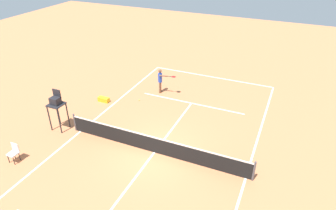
# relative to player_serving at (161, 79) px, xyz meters

# --- Properties ---
(ground_plane) EXTENTS (60.00, 60.00, 0.00)m
(ground_plane) POSITION_rel_player_serving_xyz_m (-2.50, 6.17, -1.05)
(ground_plane) COLOR #D37A4C
(court_lines) EXTENTS (9.41, 20.44, 0.01)m
(court_lines) POSITION_rel_player_serving_xyz_m (-2.50, 6.17, -1.04)
(court_lines) COLOR white
(court_lines) RESTS_ON ground
(tennis_net) EXTENTS (10.01, 0.10, 1.07)m
(tennis_net) POSITION_rel_player_serving_xyz_m (-2.50, 6.17, -0.55)
(tennis_net) COLOR #4C4C51
(tennis_net) RESTS_ON ground
(player_serving) EXTENTS (1.33, 0.45, 1.75)m
(player_serving) POSITION_rel_player_serving_xyz_m (0.00, 0.00, 0.00)
(player_serving) COLOR brown
(player_serving) RESTS_ON ground
(tennis_ball) EXTENTS (0.07, 0.07, 0.07)m
(tennis_ball) POSITION_rel_player_serving_xyz_m (0.84, 1.65, -1.01)
(tennis_ball) COLOR #CCE033
(tennis_ball) RESTS_ON ground
(umpire_chair) EXTENTS (0.80, 0.80, 2.41)m
(umpire_chair) POSITION_rel_player_serving_xyz_m (3.38, 6.35, 0.56)
(umpire_chair) COLOR #232328
(umpire_chair) RESTS_ON ground
(courtside_chair_near) EXTENTS (0.44, 0.46, 0.95)m
(courtside_chair_near) POSITION_rel_player_serving_xyz_m (3.47, 9.49, -0.51)
(courtside_chair_near) COLOR #262626
(courtside_chair_near) RESTS_ON ground
(equipment_bag) EXTENTS (0.76, 0.32, 0.30)m
(equipment_bag) POSITION_rel_player_serving_xyz_m (2.93, 2.72, -0.90)
(equipment_bag) COLOR yellow
(equipment_bag) RESTS_ON ground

